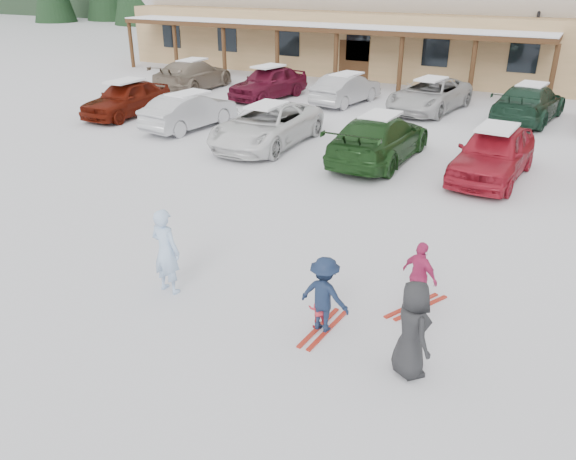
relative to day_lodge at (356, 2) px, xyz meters
The scene contains 20 objects.
ground 29.63m from the day_lodge, 72.16° to the right, with size 160.00×160.00×0.00m, color silver.
day_lodge is the anchor object (origin of this frame).
lamp_post 11.64m from the day_lodge, 15.49° to the right, with size 0.50×0.25×5.60m.
adult_skier 29.80m from the day_lodge, 75.25° to the right, with size 0.63×0.42×1.74m, color #A6C6EE.
toddler_red 30.59m from the day_lodge, 69.40° to the right, with size 0.37×0.29×0.77m, color #B32633.
child_navy 30.61m from the day_lodge, 69.23° to the right, with size 0.91×0.52×1.41m, color #132039.
skis_child_navy 30.69m from the day_lodge, 69.23° to the right, with size 0.20×1.40×0.03m, color #9F2316.
child_magenta 29.74m from the day_lodge, 65.94° to the right, with size 0.79×0.33×1.35m, color #BE2A63.
skis_child_magenta 29.82m from the day_lodge, 65.94° to the right, with size 0.20×1.40×0.03m, color #9F2316.
bystander_dark 31.62m from the day_lodge, 66.68° to the right, with size 0.79×0.51×1.62m, color black.
parked_car_0 18.35m from the day_lodge, 100.95° to the right, with size 1.78×4.42×1.51m, color #571207.
parked_car_1 18.51m from the day_lodge, 89.13° to the right, with size 1.48×4.25×1.40m, color #ACADB1.
parked_car_2 19.59m from the day_lodge, 77.47° to the right, with size 2.43×5.27×1.47m, color white.
parked_car_3 20.78m from the day_lodge, 65.93° to the right, with size 2.15×5.29×1.53m, color #1B3D18.
parked_car_4 22.51m from the day_lodge, 57.45° to the right, with size 1.86×4.62×1.57m, color #A51929.
parked_car_7 12.83m from the day_lodge, 110.79° to the right, with size 2.17×5.35×1.55m, color gray.
parked_car_8 12.10m from the day_lodge, 89.11° to the right, with size 1.84×4.58×1.56m, color #5A0E23.
parked_car_9 12.22m from the day_lodge, 69.89° to the right, with size 1.48×4.24×1.40m, color #9C9DA0.
parked_car_10 13.72m from the day_lodge, 53.50° to the right, with size 2.38×5.16×1.43m, color #B8B8B8.
parked_car_11 16.41m from the day_lodge, 41.33° to the right, with size 2.13×5.24×1.52m, color #183626.
Camera 1 is at (5.09, -8.11, 5.76)m, focal length 35.00 mm.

